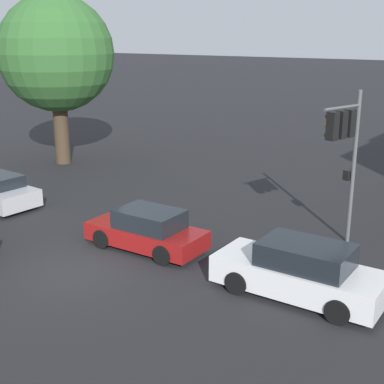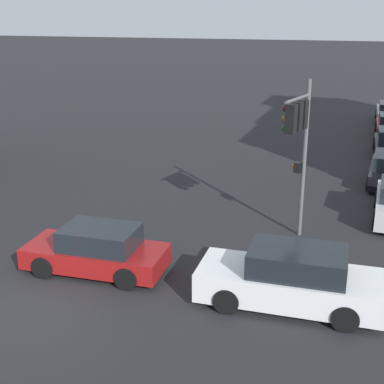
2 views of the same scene
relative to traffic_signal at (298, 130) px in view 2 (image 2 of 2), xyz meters
name	(u,v)px [view 2 (image 2 of 2)]	position (x,y,z in m)	size (l,w,h in m)	color
ground_plane	(36,310)	(-5.55, -6.55, -3.80)	(300.00, 300.00, 0.00)	black
traffic_signal	(298,130)	(0.00, 0.00, 0.00)	(0.68, 2.05, 5.32)	#515456
crossing_car_1	(291,279)	(0.62, -4.18, -3.05)	(4.79, 2.08, 1.60)	silver
crossing_car_3	(97,251)	(-5.07, -4.08, -3.14)	(4.24, 2.02, 1.41)	maroon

